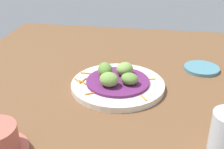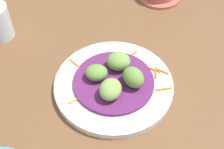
% 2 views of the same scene
% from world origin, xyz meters
% --- Properties ---
extents(table_surface, '(1.10, 1.10, 0.02)m').
position_xyz_m(table_surface, '(0.00, 0.00, 0.01)').
color(table_surface, brown).
rests_on(table_surface, ground).
extents(main_plate, '(0.27, 0.27, 0.02)m').
position_xyz_m(main_plate, '(-0.03, 0.00, 0.03)').
color(main_plate, silver).
rests_on(main_plate, table_surface).
extents(cabbage_bed, '(0.18, 0.18, 0.01)m').
position_xyz_m(cabbage_bed, '(-0.03, 0.00, 0.04)').
color(cabbage_bed, '#60235B').
rests_on(cabbage_bed, main_plate).
extents(carrot_garnish, '(0.13, 0.24, 0.00)m').
position_xyz_m(carrot_garnish, '(-0.05, 0.05, 0.04)').
color(carrot_garnish, orange).
rests_on(carrot_garnish, main_plate).
extents(guac_scoop_left, '(0.06, 0.07, 0.04)m').
position_xyz_m(guac_scoop_left, '(-0.07, 0.02, 0.06)').
color(guac_scoop_left, '#759E47').
rests_on(guac_scoop_left, cabbage_bed).
extents(guac_scoop_center, '(0.05, 0.06, 0.03)m').
position_xyz_m(guac_scoop_center, '(-0.05, -0.04, 0.06)').
color(guac_scoop_center, olive).
rests_on(guac_scoop_center, cabbage_bed).
extents(guac_scoop_right, '(0.07, 0.07, 0.04)m').
position_xyz_m(guac_scoop_right, '(0.01, -0.01, 0.06)').
color(guac_scoop_right, '#84A851').
rests_on(guac_scoop_right, cabbage_bed).
extents(guac_scoop_back, '(0.07, 0.06, 0.04)m').
position_xyz_m(guac_scoop_back, '(-0.02, 0.04, 0.07)').
color(guac_scoop_back, olive).
rests_on(guac_scoop_back, cabbage_bed).
extents(side_plate_small, '(0.11, 0.11, 0.01)m').
position_xyz_m(side_plate_small, '(0.13, -0.25, 0.03)').
color(side_plate_small, teal).
rests_on(side_plate_small, table_surface).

